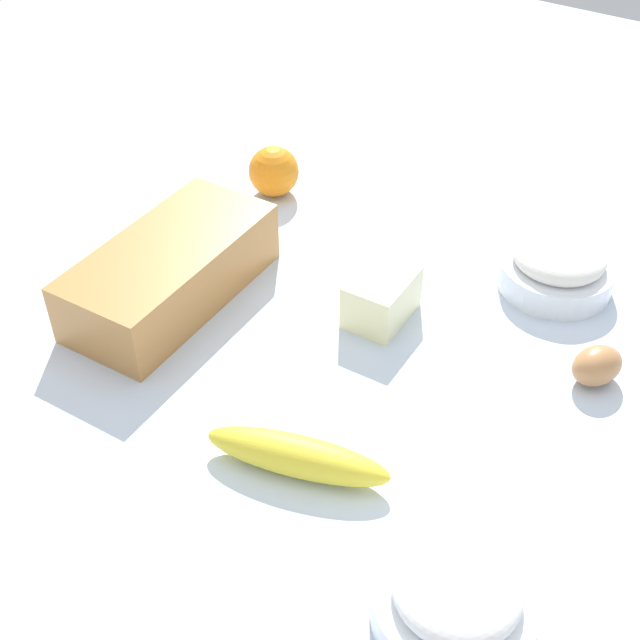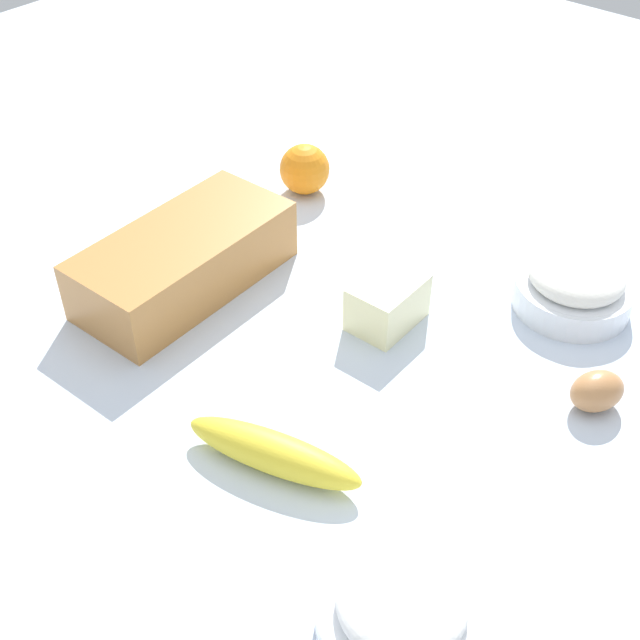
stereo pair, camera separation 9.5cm
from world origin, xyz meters
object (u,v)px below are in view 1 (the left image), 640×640
object	(u,v)px
butter_block	(382,297)
egg_near_butter	(597,365)
banana	(297,456)
orange_fruit	(274,171)
flour_bowl	(557,267)
loaf_pan	(171,270)
sugar_bowl	(455,599)

from	to	relation	value
butter_block	egg_near_butter	bearing A→B (deg)	-81.93
banana	orange_fruit	world-z (taller)	orange_fruit
orange_fruit	flour_bowl	bearing A→B (deg)	-87.90
loaf_pan	flour_bowl	distance (m)	0.48
banana	sugar_bowl	bearing A→B (deg)	-106.67
sugar_bowl	butter_block	distance (m)	0.40
sugar_bowl	butter_block	xyz separation A→B (m)	(0.31, 0.25, 0.00)
loaf_pan	banana	size ratio (longest dim) A/B	1.50
banana	butter_block	xyz separation A→B (m)	(0.25, 0.05, 0.01)
banana	orange_fruit	size ratio (longest dim) A/B	2.61
loaf_pan	flour_bowl	bearing A→B (deg)	-56.17
orange_fruit	egg_near_butter	xyz separation A→B (m)	(-0.12, -0.53, -0.01)
banana	butter_block	size ratio (longest dim) A/B	2.11
flour_bowl	loaf_pan	bearing A→B (deg)	126.06
loaf_pan	egg_near_butter	bearing A→B (deg)	-75.67
loaf_pan	orange_fruit	distance (m)	0.27
flour_bowl	egg_near_butter	bearing A→B (deg)	-143.50
banana	butter_block	bearing A→B (deg)	11.46
sugar_bowl	butter_block	size ratio (longest dim) A/B	1.57
flour_bowl	butter_block	world-z (taller)	flour_bowl
loaf_pan	butter_block	bearing A→B (deg)	-67.26
loaf_pan	butter_block	xyz separation A→B (m)	(0.11, -0.23, -0.01)
loaf_pan	sugar_bowl	xyz separation A→B (m)	(-0.20, -0.49, -0.01)
loaf_pan	egg_near_butter	world-z (taller)	loaf_pan
loaf_pan	orange_fruit	world-z (taller)	loaf_pan
flour_bowl	sugar_bowl	distance (m)	0.49
flour_bowl	butter_block	distance (m)	0.23
sugar_bowl	butter_block	bearing A→B (deg)	39.10
loaf_pan	flour_bowl	world-z (taller)	loaf_pan
butter_block	orange_fruit	bearing A→B (deg)	60.02
loaf_pan	sugar_bowl	bearing A→B (deg)	-114.75
loaf_pan	egg_near_butter	size ratio (longest dim) A/B	4.67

